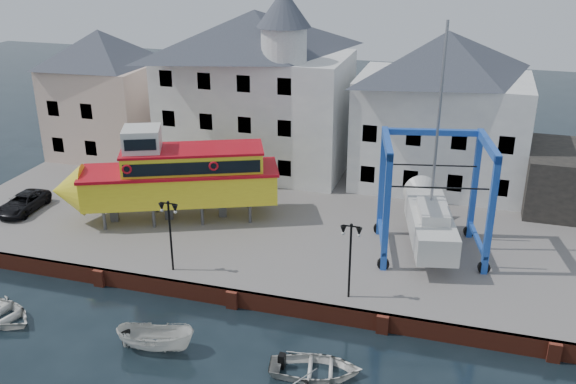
# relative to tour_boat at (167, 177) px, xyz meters

# --- Properties ---
(ground) EXTENTS (140.00, 140.00, 0.00)m
(ground) POSITION_rel_tour_boat_xyz_m (7.24, -7.39, -3.94)
(ground) COLOR black
(ground) RESTS_ON ground
(hardstanding) EXTENTS (44.00, 22.00, 1.00)m
(hardstanding) POSITION_rel_tour_boat_xyz_m (7.24, 3.61, -3.44)
(hardstanding) COLOR slate
(hardstanding) RESTS_ON ground
(quay_wall) EXTENTS (44.00, 0.47, 1.00)m
(quay_wall) POSITION_rel_tour_boat_xyz_m (7.24, -7.28, -3.44)
(quay_wall) COLOR maroon
(quay_wall) RESTS_ON ground
(building_pink) EXTENTS (8.00, 7.00, 10.30)m
(building_pink) POSITION_rel_tour_boat_xyz_m (-10.76, 10.61, 2.20)
(building_pink) COLOR beige
(building_pink) RESTS_ON hardstanding
(building_white_main) EXTENTS (14.00, 8.30, 14.00)m
(building_white_main) POSITION_rel_tour_boat_xyz_m (2.37, 11.01, 3.40)
(building_white_main) COLOR silver
(building_white_main) RESTS_ON hardstanding
(building_white_right) EXTENTS (12.00, 8.00, 11.20)m
(building_white_right) POSITION_rel_tour_boat_xyz_m (16.24, 11.61, 2.65)
(building_white_right) COLOR silver
(building_white_right) RESTS_ON hardstanding
(lamp_post_left) EXTENTS (1.12, 0.32, 4.20)m
(lamp_post_left) POSITION_rel_tour_boat_xyz_m (3.24, -6.19, 0.23)
(lamp_post_left) COLOR black
(lamp_post_left) RESTS_ON hardstanding
(lamp_post_right) EXTENTS (1.12, 0.32, 4.20)m
(lamp_post_right) POSITION_rel_tour_boat_xyz_m (13.24, -6.19, 0.23)
(lamp_post_right) COLOR black
(lamp_post_right) RESTS_ON hardstanding
(tour_boat) EXTENTS (14.53, 8.70, 6.24)m
(tour_boat) POSITION_rel_tour_boat_xyz_m (0.00, 0.00, 0.00)
(tour_boat) COLOR #59595E
(tour_boat) RESTS_ON hardstanding
(travel_lift) EXTENTS (7.08, 9.09, 13.32)m
(travel_lift) POSITION_rel_tour_boat_xyz_m (16.57, 0.81, -0.72)
(travel_lift) COLOR #1440B1
(travel_lift) RESTS_ON hardstanding
(van) EXTENTS (2.19, 4.34, 1.18)m
(van) POSITION_rel_tour_boat_xyz_m (-9.98, -1.71, -2.36)
(van) COLOR black
(van) RESTS_ON hardstanding
(motorboat_a) EXTENTS (4.00, 2.01, 1.48)m
(motorboat_a) POSITION_rel_tour_boat_xyz_m (5.07, -11.90, -3.94)
(motorboat_a) COLOR silver
(motorboat_a) RESTS_ON ground
(motorboat_b) EXTENTS (4.71, 3.75, 0.87)m
(motorboat_b) POSITION_rel_tour_boat_xyz_m (12.85, -11.52, -3.94)
(motorboat_b) COLOR silver
(motorboat_b) RESTS_ON ground
(motorboat_d) EXTENTS (5.05, 4.15, 0.91)m
(motorboat_d) POSITION_rel_tour_boat_xyz_m (-3.94, -11.85, -3.94)
(motorboat_d) COLOR silver
(motorboat_d) RESTS_ON ground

